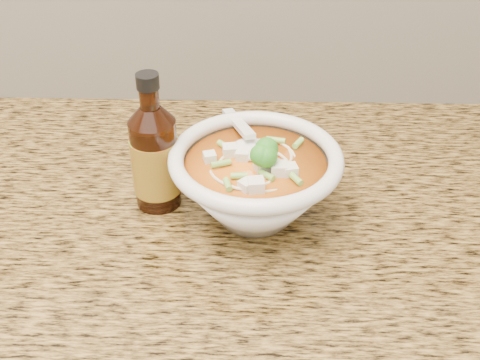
{
  "coord_description": "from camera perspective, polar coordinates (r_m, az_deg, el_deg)",
  "views": [
    {
      "loc": [
        0.4,
        1.02,
        1.41
      ],
      "look_at": [
        0.38,
        1.66,
        0.96
      ],
      "focal_mm": 45.0,
      "sensor_mm": 36.0,
      "label": 1
    }
  ],
  "objects": [
    {
      "name": "hot_sauce_bottle",
      "position": [
        0.8,
        -8.06,
        2.11
      ],
      "size": [
        0.08,
        0.08,
        0.19
      ],
      "rotation": [
        0.0,
        0.0,
        -0.32
      ],
      "color": "black",
      "rests_on": "counter_slab"
    },
    {
      "name": "soup_bowl",
      "position": [
        0.78,
        1.5,
        -0.32
      ],
      "size": [
        0.22,
        0.25,
        0.12
      ],
      "rotation": [
        0.0,
        0.0,
        -0.23
      ],
      "color": "silver",
      "rests_on": "counter_slab"
    }
  ]
}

